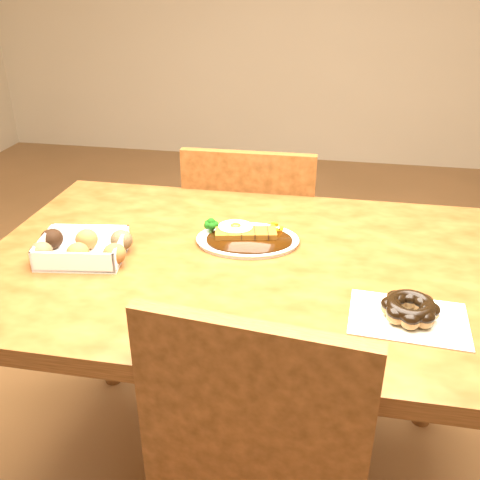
% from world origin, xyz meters
% --- Properties ---
extents(table, '(1.20, 0.80, 0.75)m').
position_xyz_m(table, '(0.00, 0.00, 0.65)').
color(table, '#47270E').
rests_on(table, ground).
extents(chair_far, '(0.43, 0.43, 0.87)m').
position_xyz_m(chair_far, '(-0.06, 0.53, 0.48)').
color(chair_far, '#47270E').
rests_on(chair_far, ground).
extents(katsu_curry_plate, '(0.26, 0.20, 0.05)m').
position_xyz_m(katsu_curry_plate, '(-0.01, 0.08, 0.76)').
color(katsu_curry_plate, white).
rests_on(katsu_curry_plate, table).
extents(donut_box, '(0.22, 0.17, 0.05)m').
position_xyz_m(donut_box, '(-0.36, -0.06, 0.78)').
color(donut_box, white).
rests_on(donut_box, table).
extents(pon_de_ring, '(0.23, 0.17, 0.04)m').
position_xyz_m(pon_de_ring, '(0.35, -0.18, 0.77)').
color(pon_de_ring, silver).
rests_on(pon_de_ring, table).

